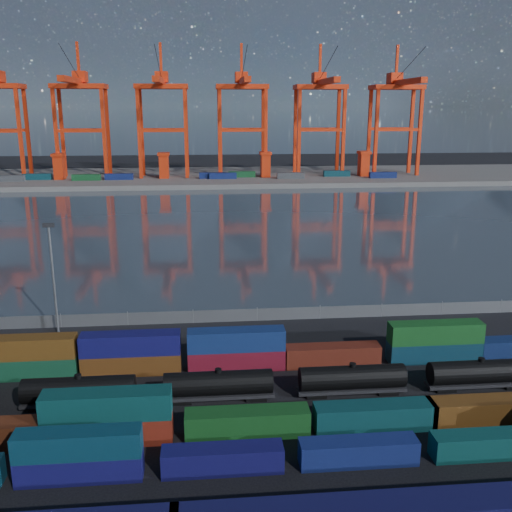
{
  "coord_description": "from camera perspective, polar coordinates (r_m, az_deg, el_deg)",
  "views": [
    {
      "loc": [
        -7.95,
        -55.67,
        32.58
      ],
      "look_at": [
        0.0,
        30.0,
        10.0
      ],
      "focal_mm": 40.0,
      "sensor_mm": 36.0,
      "label": 1
    }
  ],
  "objects": [
    {
      "name": "ground",
      "position": [
        64.99,
        2.54,
        -15.4
      ],
      "size": [
        700.0,
        700.0,
        0.0
      ],
      "primitive_type": "plane",
      "color": "black",
      "rests_on": "ground"
    },
    {
      "name": "container_row_south",
      "position": [
        55.29,
        -3.32,
        -19.02
      ],
      "size": [
        126.56,
        2.27,
        4.85
      ],
      "color": "#494C4F",
      "rests_on": "ground"
    },
    {
      "name": "yard_light_mast",
      "position": [
        87.74,
        -19.66,
        -1.56
      ],
      "size": [
        1.6,
        0.4,
        16.6
      ],
      "color": "slate",
      "rests_on": "ground"
    },
    {
      "name": "container_row_north",
      "position": [
        73.72,
        -8.25,
        -9.77
      ],
      "size": [
        140.91,
        2.51,
        5.35
      ],
      "color": "navy",
      "rests_on": "ground"
    },
    {
      "name": "harbor_water",
      "position": [
        164.13,
        -2.42,
        3.25
      ],
      "size": [
        700.0,
        700.0,
        0.0
      ],
      "primitive_type": "plane",
      "color": "#2F3A44",
      "rests_on": "ground"
    },
    {
      "name": "waterfront_fence",
      "position": [
        89.78,
        0.12,
        -5.89
      ],
      "size": [
        160.12,
        0.12,
        2.2
      ],
      "color": "#595B5E",
      "rests_on": "ground"
    },
    {
      "name": "container_row_mid",
      "position": [
        64.35,
        16.69,
        -14.51
      ],
      "size": [
        129.66,
        2.58,
        5.5
      ],
      "color": "navy",
      "rests_on": "ground"
    },
    {
      "name": "straddle_carriers",
      "position": [
        256.92,
        -4.11,
        9.14
      ],
      "size": [
        140.0,
        7.0,
        11.1
      ],
      "color": "red",
      "rests_on": "far_quay"
    },
    {
      "name": "far_quay",
      "position": [
        267.65,
        -3.6,
        7.9
      ],
      "size": [
        700.0,
        70.0,
        2.0
      ],
      "primitive_type": "cube",
      "color": "#514F4C",
      "rests_on": "ground"
    },
    {
      "name": "gantry_cranes",
      "position": [
        259.12,
        -5.4,
        15.48
      ],
      "size": [
        197.81,
        43.8,
        59.31
      ],
      "color": "red",
      "rests_on": "ground"
    },
    {
      "name": "tanker_string",
      "position": [
        70.89,
        15.77,
        -11.47
      ],
      "size": [
        121.28,
        2.74,
        3.93
      ],
      "color": "black",
      "rests_on": "ground"
    },
    {
      "name": "distant_mountains",
      "position": [
        1667.78,
        -3.03,
        21.15
      ],
      "size": [
        2470.0,
        1100.0,
        520.0
      ],
      "color": "#1E2630",
      "rests_on": "ground"
    },
    {
      "name": "quay_containers",
      "position": [
        252.85,
        -6.01,
        7.98
      ],
      "size": [
        172.58,
        10.99,
        2.6
      ],
      "color": "navy",
      "rests_on": "far_quay"
    }
  ]
}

